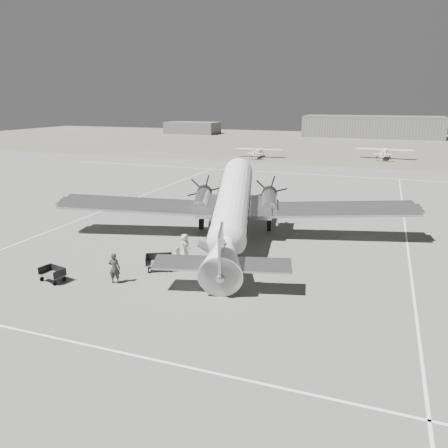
{
  "coord_description": "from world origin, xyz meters",
  "views": [
    {
      "loc": [
        9.53,
        -29.13,
        11.27
      ],
      "look_at": [
        -1.45,
        0.94,
        2.2
      ],
      "focal_mm": 35.0,
      "sensor_mm": 36.0,
      "label": 1
    }
  ],
  "objects": [
    {
      "name": "baggage_cart_near",
      "position": [
        -4.32,
        -4.23,
        0.54
      ],
      "size": [
        2.32,
        2.09,
        1.08
      ],
      "primitive_type": null,
      "rotation": [
        0.0,
        0.0,
        0.48
      ],
      "color": "#565656",
      "rests_on": "ground"
    },
    {
      "name": "ground_crew",
      "position": [
        -5.9,
        -7.19,
        1.01
      ],
      "size": [
        0.83,
        0.65,
        2.03
      ],
      "primitive_type": "imported",
      "rotation": [
        0.0,
        0.0,
        3.38
      ],
      "color": "#2B2B2B",
      "rests_on": "ground"
    },
    {
      "name": "light_plane_left",
      "position": [
        -14.77,
        57.73,
        1.0
      ],
      "size": [
        10.17,
        8.49,
        2.0
      ],
      "primitive_type": null,
      "rotation": [
        0.0,
        0.0,
        0.07
      ],
      "color": "white",
      "rests_on": "ground"
    },
    {
      "name": "shed_secondary",
      "position": [
        -55.0,
        115.0,
        2.0
      ],
      "size": [
        18.0,
        10.0,
        4.0
      ],
      "primitive_type": "cube",
      "color": "#565656",
      "rests_on": "ground"
    },
    {
      "name": "light_plane_right",
      "position": [
        9.49,
        63.99,
        1.13
      ],
      "size": [
        11.31,
        9.38,
        2.25
      ],
      "primitive_type": null,
      "rotation": [
        0.0,
        0.0,
        -0.05
      ],
      "color": "white",
      "rests_on": "ground"
    },
    {
      "name": "baggage_cart_far",
      "position": [
        -9.85,
        -8.35,
        0.47
      ],
      "size": [
        1.87,
        1.49,
        0.94
      ],
      "primitive_type": null,
      "rotation": [
        0.0,
        0.0,
        -0.21
      ],
      "color": "#565656",
      "rests_on": "ground"
    },
    {
      "name": "ground",
      "position": [
        0.0,
        0.0,
        0.0
      ],
      "size": [
        260.0,
        260.0,
        0.0
      ],
      "primitive_type": "plane",
      "color": "slate",
      "rests_on": "ground"
    },
    {
      "name": "dc3_airliner",
      "position": [
        -1.45,
        2.94,
        2.94
      ],
      "size": [
        35.33,
        28.65,
        5.87
      ],
      "primitive_type": null,
      "rotation": [
        0.0,
        0.0,
        0.26
      ],
      "color": "silver",
      "rests_on": "ground"
    },
    {
      "name": "taxi_line_right",
      "position": [
        12.0,
        0.0,
        0.01
      ],
      "size": [
        0.15,
        80.0,
        0.01
      ],
      "primitive_type": "cube",
      "color": "white",
      "rests_on": "ground"
    },
    {
      "name": "taxi_line_left",
      "position": [
        -18.0,
        10.0,
        0.01
      ],
      "size": [
        0.15,
        60.0,
        0.01
      ],
      "primitive_type": "cube",
      "color": "white",
      "rests_on": "ground"
    },
    {
      "name": "hangar_main",
      "position": [
        5.0,
        120.0,
        3.3
      ],
      "size": [
        42.0,
        14.0,
        6.6
      ],
      "color": "slate",
      "rests_on": "ground"
    },
    {
      "name": "ramp_agent",
      "position": [
        -3.31,
        -3.26,
        0.74
      ],
      "size": [
        0.86,
        0.91,
        1.48
      ],
      "primitive_type": "imported",
      "rotation": [
        0.0,
        0.0,
        1.02
      ],
      "color": "silver",
      "rests_on": "ground"
    },
    {
      "name": "grass_infield",
      "position": [
        0.0,
        95.0,
        0.0
      ],
      "size": [
        260.0,
        90.0,
        0.01
      ],
      "primitive_type": "cube",
      "color": "#646154",
      "rests_on": "ground"
    },
    {
      "name": "taxi_line_horizon",
      "position": [
        0.0,
        40.0,
        0.01
      ],
      "size": [
        90.0,
        0.15,
        0.01
      ],
      "primitive_type": "cube",
      "color": "white",
      "rests_on": "ground"
    },
    {
      "name": "taxi_line_near",
      "position": [
        0.0,
        -14.0,
        0.01
      ],
      "size": [
        60.0,
        0.15,
        0.01
      ],
      "primitive_type": "cube",
      "color": "white",
      "rests_on": "ground"
    },
    {
      "name": "passenger",
      "position": [
        -3.64,
        -1.51,
        0.94
      ],
      "size": [
        0.81,
        1.04,
        1.87
      ],
      "primitive_type": "imported",
      "rotation": [
        0.0,
        0.0,
        1.32
      ],
      "color": "silver",
      "rests_on": "ground"
    }
  ]
}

